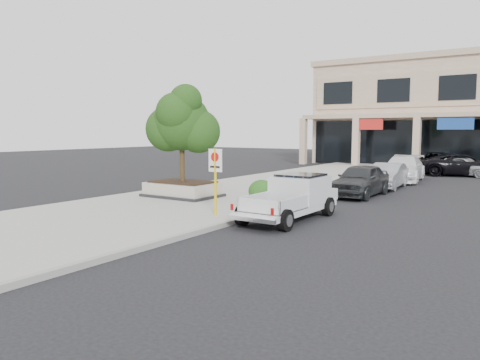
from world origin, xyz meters
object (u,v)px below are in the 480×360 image
Objects in this scene: curb_car_c at (403,169)px; curb_car_d at (433,162)px; lot_car_a at (463,166)px; lot_car_d at (464,165)px; no_parking_sign at (215,173)px; planter at (183,189)px; curb_car_b at (387,176)px; planter_tree at (186,123)px; pickup_truck at (289,198)px; curb_car_a at (360,180)px.

curb_car_d is (0.14, 7.94, -0.04)m from curb_car_c.
lot_car_d is at bearing 0.36° from lot_car_a.
planter is at bearing 143.61° from no_parking_sign.
no_parking_sign reaches higher than curb_car_c.
curb_car_c is at bearing 90.51° from curb_car_b.
lot_car_d is at bearing 78.17° from no_parking_sign.
planter_tree is at bearing 141.30° from no_parking_sign.
no_parking_sign is 2.64m from pickup_truck.
planter_tree is 1.00× the size of lot_car_a.
curb_car_b is at bearing 151.57° from lot_car_d.
planter is 8.28m from curb_car_a.
lot_car_a is (2.40, -2.50, -0.05)m from curb_car_d.
curb_car_c is 7.94m from curb_car_d.
curb_car_b is at bearing 79.28° from no_parking_sign.
curb_car_c reaches higher than curb_car_d.
planter is at bearing -120.91° from curb_car_c.
planter is 0.80× the size of lot_car_a.
lot_car_a is (2.26, 9.64, 0.01)m from curb_car_b.
lot_car_a is (4.56, 21.79, -0.95)m from no_parking_sign.
no_parking_sign is 0.44× the size of curb_car_d.
curb_car_a is 13.51m from lot_car_a.
curb_car_b is at bearing -92.72° from curb_car_c.
pickup_truck reaches higher than curb_car_b.
curb_car_c is (6.09, 13.36, 0.30)m from planter.
planter_tree is at bearing 140.42° from lot_car_d.
curb_car_c reaches higher than lot_car_a.
lot_car_a is (2.45, 20.46, -0.08)m from pickup_truck.
curb_car_b reaches higher than planter.
lot_car_a reaches higher than planter.
curb_car_a reaches higher than curb_car_b.
lot_car_a is at bearing 78.18° from no_parking_sign.
no_parking_sign is at bearing 152.93° from lot_car_d.
lot_car_a is (8.62, 18.80, 0.21)m from planter.
curb_car_b is at bearing 55.35° from planter_tree.
pickup_truck is 10.83m from curb_car_b.
planter_tree reaches higher than lot_car_d.
no_parking_sign is 0.56× the size of curb_car_b.
lot_car_a is at bearing 58.60° from curb_car_c.
planter is 0.66× the size of pickup_truck.
no_parking_sign is 12.40m from curb_car_b.
curb_car_c is 6.00m from lot_car_a.
lot_car_a is at bearing 65.36° from planter.
planter is at bearing -131.03° from planter_tree.
curb_car_b is 12.14m from curb_car_d.
planter_tree is 0.74× the size of lot_car_d.
lot_car_a is at bearing 83.79° from pickup_truck.
planter_tree reaches higher than curb_car_a.
no_parking_sign is (3.93, -3.15, -1.78)m from planter_tree.
curb_car_a is 15.78m from curb_car_d.
curb_car_a is 0.84× the size of curb_car_d.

